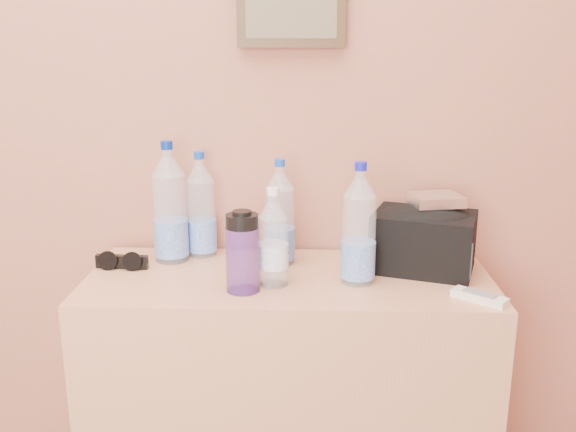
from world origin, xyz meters
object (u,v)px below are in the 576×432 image
object	(u,v)px
pet_large_c	(280,218)
nalgene_bottle	(243,252)
pet_large_a	(170,209)
pet_large_b	(201,210)
pet_large_d	(359,230)
sunglasses	(122,262)
ac_remote	(479,297)
toiletry_bag	(424,238)
pet_small	(273,243)
foil_packet	(436,200)
dresser	(289,388)

from	to	relation	value
pet_large_c	nalgene_bottle	world-z (taller)	pet_large_c
pet_large_a	pet_large_c	bearing A→B (deg)	-2.12
pet_large_b	pet_large_d	xyz separation A→B (m)	(0.44, -0.21, 0.01)
sunglasses	ac_remote	world-z (taller)	sunglasses
pet_large_b	pet_large_c	distance (m)	0.24
pet_large_b	pet_large_d	distance (m)	0.49
ac_remote	toiletry_bag	xyz separation A→B (m)	(-0.10, 0.22, 0.08)
sunglasses	pet_large_c	bearing A→B (deg)	11.80
nalgene_bottle	sunglasses	distance (m)	0.39
ac_remote	toiletry_bag	world-z (taller)	toiletry_bag
pet_large_b	pet_small	world-z (taller)	pet_large_b
nalgene_bottle	sunglasses	size ratio (longest dim) A/B	1.43
foil_packet	pet_small	bearing A→B (deg)	-161.86
pet_large_a	ac_remote	xyz separation A→B (m)	(0.81, -0.27, -0.14)
dresser	pet_large_a	distance (m)	0.61
pet_large_a	foil_packet	xyz separation A→B (m)	(0.74, -0.04, 0.04)
pet_large_d	sunglasses	size ratio (longest dim) A/B	2.18
pet_small	ac_remote	world-z (taller)	pet_small
toiletry_bag	pet_large_a	bearing A→B (deg)	-166.42
pet_small	toiletry_bag	world-z (taller)	pet_small
ac_remote	foil_packet	bearing A→B (deg)	146.46
sunglasses	dresser	bearing A→B (deg)	-1.95
pet_large_d	sunglasses	xyz separation A→B (m)	(-0.65, 0.08, -0.12)
nalgene_bottle	foil_packet	world-z (taller)	same
pet_large_b	foil_packet	distance (m)	0.67
pet_large_a	nalgene_bottle	xyz separation A→B (m)	(0.23, -0.23, -0.05)
pet_large_c	pet_large_d	bearing A→B (deg)	-34.33
pet_small	sunglasses	world-z (taller)	pet_small
pet_small	sunglasses	bearing A→B (deg)	165.95
sunglasses	nalgene_bottle	bearing A→B (deg)	-19.58
sunglasses	ac_remote	size ratio (longest dim) A/B	1.08
ac_remote	foil_packet	distance (m)	0.31
pet_large_a	foil_packet	size ratio (longest dim) A/B	2.61
sunglasses	pet_small	bearing A→B (deg)	-10.47
pet_large_a	foil_packet	world-z (taller)	pet_large_a
pet_small	toiletry_bag	xyz separation A→B (m)	(0.41, 0.13, -0.02)
pet_large_c	pet_small	distance (m)	0.17
nalgene_bottle	toiletry_bag	xyz separation A→B (m)	(0.48, 0.17, -0.01)
pet_small	nalgene_bottle	xyz separation A→B (m)	(-0.07, -0.04, -0.01)
pet_large_d	pet_small	xyz separation A→B (m)	(-0.22, -0.03, -0.03)
pet_large_c	nalgene_bottle	distance (m)	0.23
pet_large_c	pet_small	xyz separation A→B (m)	(-0.01, -0.17, -0.02)
pet_large_b	sunglasses	xyz separation A→B (m)	(-0.20, -0.13, -0.12)
pet_large_d	pet_small	distance (m)	0.22
dresser	pet_small	bearing A→B (deg)	-120.97
pet_large_b	foil_packet	world-z (taller)	pet_large_b
pet_large_d	nalgene_bottle	world-z (taller)	pet_large_d
pet_large_a	foil_packet	distance (m)	0.74
pet_large_a	sunglasses	distance (m)	0.20
nalgene_bottle	pet_large_b	bearing A→B (deg)	118.24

